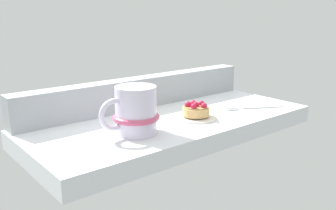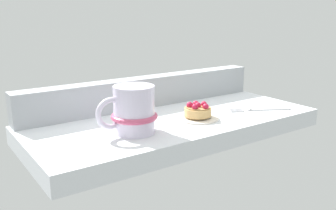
# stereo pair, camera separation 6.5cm
# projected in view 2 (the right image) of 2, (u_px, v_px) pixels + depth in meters

# --- Properties ---
(ground_plane) EXTENTS (0.71, 0.31, 0.04)m
(ground_plane) POSITION_uv_depth(u_px,v_px,m) (174.00, 125.00, 0.92)
(ground_plane) COLOR silver
(window_rail_back) EXTENTS (0.70, 0.05, 0.08)m
(window_rail_back) POSITION_uv_depth(u_px,v_px,m) (146.00, 92.00, 1.01)
(window_rail_back) COLOR #9EA3A8
(window_rail_back) RESTS_ON ground_plane
(dessert_plate) EXTENTS (0.10, 0.10, 0.01)m
(dessert_plate) POSITION_uv_depth(u_px,v_px,m) (198.00, 117.00, 0.90)
(dessert_plate) COLOR silver
(dessert_plate) RESTS_ON ground_plane
(raspberry_tart) EXTENTS (0.07, 0.07, 0.03)m
(raspberry_tart) POSITION_uv_depth(u_px,v_px,m) (198.00, 110.00, 0.90)
(raspberry_tart) COLOR tan
(raspberry_tart) RESTS_ON dessert_plate
(coffee_mug) EXTENTS (0.14, 0.10, 0.10)m
(coffee_mug) POSITION_uv_depth(u_px,v_px,m) (133.00, 111.00, 0.79)
(coffee_mug) COLOR silver
(coffee_mug) RESTS_ON ground_plane
(dessert_fork) EXTENTS (0.15, 0.09, 0.01)m
(dessert_fork) POSITION_uv_depth(u_px,v_px,m) (259.00, 109.00, 0.98)
(dessert_fork) COLOR #B7B7BC
(dessert_fork) RESTS_ON ground_plane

